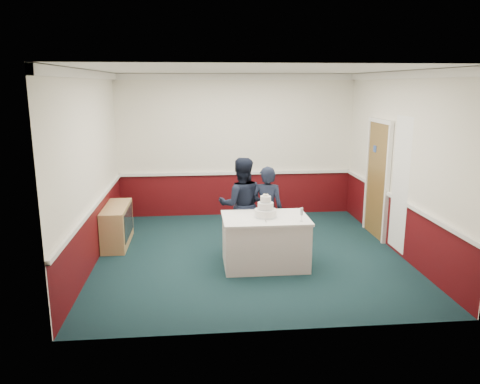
{
  "coord_description": "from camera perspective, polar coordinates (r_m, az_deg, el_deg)",
  "views": [
    {
      "loc": [
        -0.87,
        -7.36,
        2.79
      ],
      "look_at": [
        -0.17,
        -0.1,
        1.1
      ],
      "focal_mm": 35.0,
      "sensor_mm": 36.0,
      "label": 1
    }
  ],
  "objects": [
    {
      "name": "champagne_flute",
      "position": [
        7.01,
        7.52,
        -2.47
      ],
      "size": [
        0.05,
        0.05,
        0.21
      ],
      "color": "silver",
      "rests_on": "cake_table"
    },
    {
      "name": "room_shell",
      "position": [
        8.07,
        1.3,
        7.18
      ],
      "size": [
        5.0,
        5.0,
        3.0
      ],
      "color": "white",
      "rests_on": "ground"
    },
    {
      "name": "wedding_cake",
      "position": [
        7.19,
        3.13,
        -2.21
      ],
      "size": [
        0.35,
        0.35,
        0.36
      ],
      "color": "white",
      "rests_on": "cake_table"
    },
    {
      "name": "person_woman",
      "position": [
        7.8,
        3.28,
        -2.21
      ],
      "size": [
        0.61,
        0.48,
        1.48
      ],
      "primitive_type": "imported",
      "rotation": [
        0.0,
        0.0,
        2.9
      ],
      "color": "black",
      "rests_on": "ground"
    },
    {
      "name": "ground",
      "position": [
        7.92,
        1.18,
        -7.58
      ],
      "size": [
        5.0,
        5.0,
        0.0
      ],
      "primitive_type": "plane",
      "color": "#132A2F",
      "rests_on": "ground"
    },
    {
      "name": "cake_knife",
      "position": [
        7.03,
        3.12,
        -3.49
      ],
      "size": [
        0.02,
        0.22,
        0.0
      ],
      "primitive_type": "cube",
      "rotation": [
        0.0,
        0.0,
        -0.01
      ],
      "color": "silver",
      "rests_on": "cake_table"
    },
    {
      "name": "sideboard",
      "position": [
        8.57,
        -14.74,
        -3.94
      ],
      "size": [
        0.41,
        1.2,
        0.7
      ],
      "color": "tan",
      "rests_on": "ground"
    },
    {
      "name": "cake_table",
      "position": [
        7.34,
        3.08,
        -5.97
      ],
      "size": [
        1.32,
        0.92,
        0.79
      ],
      "color": "white",
      "rests_on": "ground"
    },
    {
      "name": "person_man",
      "position": [
        7.89,
        0.17,
        -1.54
      ],
      "size": [
        0.8,
        0.63,
        1.61
      ],
      "primitive_type": "imported",
      "rotation": [
        0.0,
        0.0,
        3.11
      ],
      "color": "black",
      "rests_on": "ground"
    }
  ]
}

